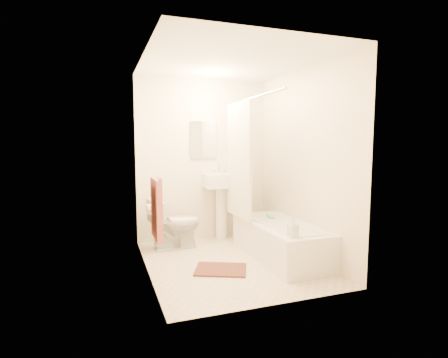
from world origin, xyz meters
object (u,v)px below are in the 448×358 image
object	(u,v)px
sink	(222,203)
toilet	(175,223)
bathtub	(280,240)
bath_mat	(221,269)
soap_bottle	(293,228)

from	to	relation	value
sink	toilet	bearing A→B (deg)	-159.16
bathtub	bath_mat	distance (m)	0.91
soap_bottle	toilet	bearing A→B (deg)	124.90
toilet	bath_mat	distance (m)	1.13
toilet	sink	xyz separation A→B (m)	(0.78, 0.26, 0.19)
toilet	sink	distance (m)	0.84
bath_mat	bathtub	bearing A→B (deg)	13.01
sink	bath_mat	xyz separation A→B (m)	(-0.46, -1.29, -0.53)
toilet	bath_mat	bearing A→B (deg)	-166.67
bathtub	bath_mat	size ratio (longest dim) A/B	2.68
sink	bathtub	bearing A→B (deg)	-66.86
toilet	bath_mat	xyz separation A→B (m)	(0.32, -1.03, -0.34)
toilet	bath_mat	world-z (taller)	toilet
sink	bath_mat	bearing A→B (deg)	-107.12
soap_bottle	sink	bearing A→B (deg)	97.60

